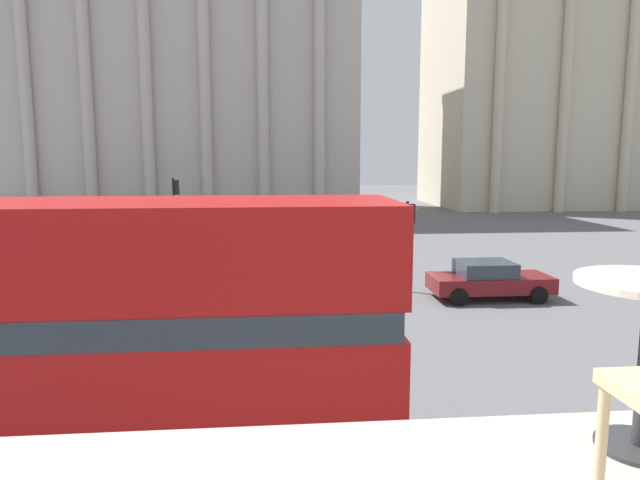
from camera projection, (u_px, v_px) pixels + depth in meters
name	position (u px, v px, depth m)	size (l,w,h in m)	color
double_decker_bus	(70.00, 326.00, 8.78)	(10.09, 2.70, 4.32)	black
plaza_building_left	(164.00, 73.00, 52.04)	(34.59, 16.72, 25.33)	#BCB2A8
plaza_building_right	(583.00, 86.00, 59.09)	(31.15, 16.34, 24.54)	beige
traffic_light_near	(239.00, 273.00, 13.81)	(0.42, 0.24, 3.35)	black
traffic_light_mid	(409.00, 233.00, 21.02)	(0.42, 0.24, 3.39)	black
traffic_light_far	(175.00, 207.00, 27.82)	(0.42, 0.24, 3.99)	black
car_maroon	(488.00, 279.00, 20.15)	(4.20, 1.93, 1.35)	black
pedestrian_black	(325.00, 228.00, 32.42)	(0.32, 0.32, 1.74)	#282B33
pedestrian_blue	(125.00, 286.00, 18.19)	(0.32, 0.32, 1.58)	#282B33
pedestrian_olive	(327.00, 228.00, 32.27)	(0.32, 0.32, 1.79)	#282B33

